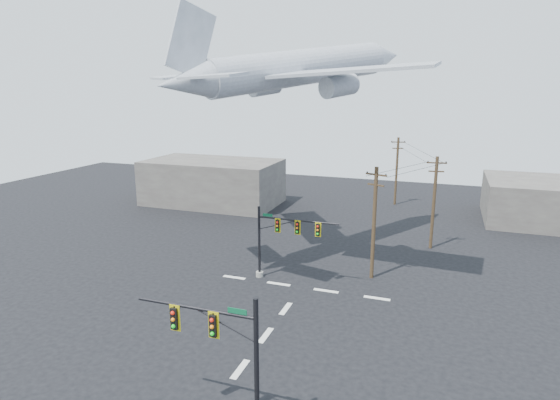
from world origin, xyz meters
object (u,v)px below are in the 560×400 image
at_px(utility_pole_a, 374,221).
at_px(utility_pole_b, 434,201).
at_px(signal_mast_near, 230,358).
at_px(utility_pole_c, 397,170).
at_px(signal_mast_far, 279,239).
at_px(airliner, 301,69).

bearing_deg(utility_pole_a, utility_pole_b, 86.79).
relative_size(signal_mast_near, utility_pole_c, 0.73).
height_order(signal_mast_near, utility_pole_b, utility_pole_b).
height_order(signal_mast_near, utility_pole_a, utility_pole_a).
xyz_separation_m(signal_mast_far, utility_pole_a, (7.26, 3.04, 1.42)).
bearing_deg(signal_mast_near, utility_pole_c, 87.05).
bearing_deg(utility_pole_c, signal_mast_near, -104.57).
bearing_deg(signal_mast_near, utility_pole_a, 80.35).
height_order(signal_mast_near, airliner, airliner).
xyz_separation_m(signal_mast_near, utility_pole_b, (7.83, 29.81, 1.22)).
bearing_deg(signal_mast_far, utility_pole_b, 47.30).
relative_size(utility_pole_c, airliner, 0.36).
relative_size(signal_mast_far, utility_pole_a, 0.75).
distance_m(signal_mast_near, airliner, 26.91).
xyz_separation_m(utility_pole_c, airliner, (-6.24, -24.21, 12.45)).
relative_size(utility_pole_a, airliner, 0.37).
height_order(signal_mast_far, utility_pole_c, utility_pole_c).
distance_m(utility_pole_a, utility_pole_c, 26.86).
height_order(utility_pole_b, utility_pole_c, utility_pole_b).
bearing_deg(airliner, utility_pole_c, 15.13).
distance_m(signal_mast_near, utility_pole_c, 47.15).
bearing_deg(signal_mast_near, airliner, 99.46).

